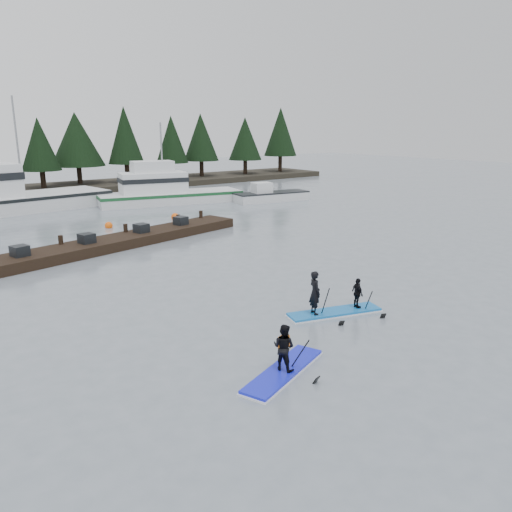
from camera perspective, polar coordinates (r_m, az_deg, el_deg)
ground at (r=17.30m, az=12.23°, el=-7.54°), size 160.00×160.00×0.00m
far_shore at (r=54.04m, az=-23.98°, el=6.86°), size 70.00×8.00×0.60m
treeline at (r=54.07m, az=-23.95°, el=6.55°), size 60.00×4.00×8.00m
fishing_boat_medium at (r=43.78m, az=-10.19°, el=6.62°), size 12.50×5.97×7.50m
skiff at (r=44.45m, az=1.80°, el=6.81°), size 6.92×3.01×0.78m
floating_dock at (r=28.50m, az=-15.30°, el=1.62°), size 16.28×5.75×0.54m
buoy_c at (r=46.28m, az=-2.04°, el=6.63°), size 0.48×0.48×0.48m
buoy_b at (r=33.97m, az=-16.46°, el=3.11°), size 0.51×0.51×0.51m
buoy_d at (r=36.17m, az=-9.22°, el=4.19°), size 0.55×0.55×0.55m
paddleboard_solo at (r=13.56m, az=3.18°, el=-11.48°), size 3.25×1.85×1.85m
paddleboard_duo at (r=17.73m, az=8.73°, el=-5.05°), size 3.47×1.81×2.17m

